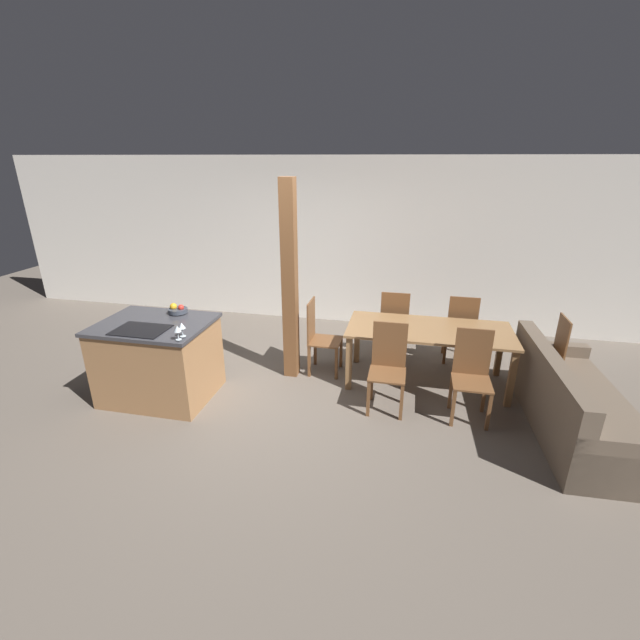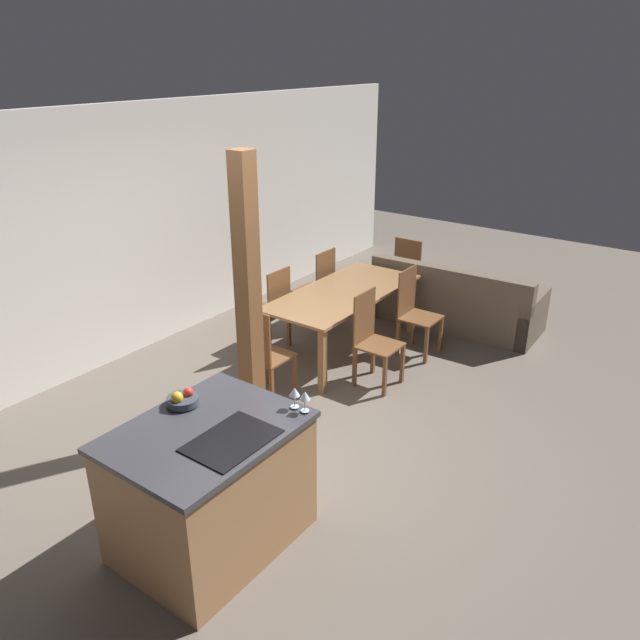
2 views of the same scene
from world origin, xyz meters
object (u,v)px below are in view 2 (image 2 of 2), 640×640
at_px(wine_glass_middle, 295,392).
at_px(dining_chair_near_left, 373,338).
at_px(dining_chair_far_left, 272,308).
at_px(dining_chair_head_end, 263,353).
at_px(wine_glass_near, 305,396).
at_px(fruit_bowl, 182,399).
at_px(dining_chair_far_right, 318,287).
at_px(dining_chair_near_right, 414,311).
at_px(dining_chair_foot_end, 402,277).
at_px(kitchen_island, 210,487).
at_px(dining_table, 343,299).
at_px(timber_post, 248,296).
at_px(couch, 456,304).

bearing_deg(wine_glass_middle, dining_chair_near_left, 17.11).
relative_size(dining_chair_far_left, dining_chair_head_end, 1.00).
bearing_deg(wine_glass_near, fruit_bowl, 120.06).
xyz_separation_m(dining_chair_far_left, dining_chair_far_right, (0.88, 0.00, 0.00)).
xyz_separation_m(dining_chair_near_right, dining_chair_foot_end, (0.92, 0.67, 0.00)).
xyz_separation_m(kitchen_island, dining_table, (3.06, 0.99, 0.17)).
bearing_deg(dining_chair_near_left, wine_glass_near, -160.71).
bearing_deg(dining_chair_near_right, dining_chair_near_left, 180.00).
xyz_separation_m(wine_glass_middle, dining_chair_near_left, (2.08, 0.64, -0.55)).
bearing_deg(dining_chair_far_left, timber_post, 33.11).
xyz_separation_m(dining_chair_near_left, dining_chair_head_end, (-0.92, 0.67, 0.00)).
distance_m(dining_chair_near_right, dining_chair_far_left, 1.60).
bearing_deg(fruit_bowl, dining_chair_foot_end, 8.70).
distance_m(dining_table, dining_chair_far_right, 0.81).
bearing_deg(wine_glass_near, timber_post, 56.50).
bearing_deg(timber_post, couch, -10.20).
distance_m(wine_glass_near, couch, 4.10).
height_order(wine_glass_near, wine_glass_middle, same).
relative_size(wine_glass_middle, dining_chair_near_left, 0.15).
height_order(wine_glass_near, dining_chair_foot_end, wine_glass_near).
bearing_deg(dining_chair_foot_end, couch, 7.07).
height_order(fruit_bowl, dining_chair_near_right, fruit_bowl).
relative_size(kitchen_island, dining_chair_far_left, 1.26).
xyz_separation_m(kitchen_island, timber_post, (1.36, 0.84, 0.77)).
bearing_deg(dining_chair_near_right, dining_chair_head_end, 159.77).
relative_size(dining_chair_near_right, dining_chair_foot_end, 1.00).
bearing_deg(dining_chair_foot_end, fruit_bowl, -81.30).
relative_size(dining_chair_near_right, dining_chair_far_right, 1.00).
bearing_deg(kitchen_island, fruit_bowl, 70.83).
relative_size(wine_glass_middle, dining_table, 0.08).
bearing_deg(dining_chair_far_right, dining_chair_foot_end, 144.16).
bearing_deg(dining_chair_foot_end, wine_glass_middle, -71.42).
xyz_separation_m(dining_table, dining_chair_far_left, (-0.44, 0.67, -0.13)).
height_order(wine_glass_middle, timber_post, timber_post).
bearing_deg(fruit_bowl, dining_chair_near_right, -0.11).
xyz_separation_m(dining_chair_far_right, dining_chair_head_end, (-1.81, -0.67, 0.00)).
bearing_deg(kitchen_island, dining_chair_foot_end, 12.65).
relative_size(kitchen_island, wine_glass_near, 8.16).
relative_size(fruit_bowl, dining_chair_head_end, 0.23).
distance_m(dining_chair_head_end, dining_chair_foot_end, 2.73).
bearing_deg(dining_chair_near_right, dining_table, 123.61).
bearing_deg(dining_chair_head_end, kitchen_island, 120.37).
height_order(kitchen_island, dining_table, kitchen_island).
height_order(dining_chair_near_left, couch, dining_chair_near_left).
bearing_deg(dining_chair_far_right, dining_table, 56.39).
distance_m(dining_chair_far_right, dining_chair_foot_end, 1.14).
relative_size(wine_glass_near, dining_table, 0.08).
height_order(kitchen_island, fruit_bowl, fruit_bowl).
height_order(wine_glass_near, dining_chair_head_end, wine_glass_near).
distance_m(dining_chair_near_right, couch, 1.04).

